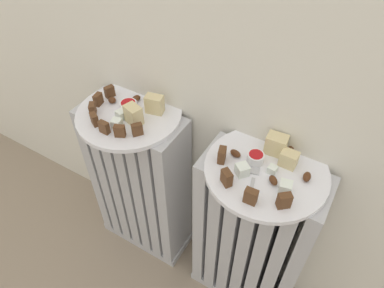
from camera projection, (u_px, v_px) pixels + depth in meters
name	position (u px, v px, depth m)	size (l,w,h in m)	color
radiator_left	(141.00, 186.00, 1.12)	(0.31, 0.14, 0.58)	#B2B2B7
radiator_right	(250.00, 240.00, 0.98)	(0.31, 0.14, 0.58)	#B2B2B7
plate_left	(129.00, 114.00, 0.91)	(0.28, 0.28, 0.01)	white
plate_right	(266.00, 170.00, 0.77)	(0.28, 0.28, 0.01)	white
dark_cake_slice_left_0	(110.00, 92.00, 0.95)	(0.03, 0.01, 0.03)	#56351E
dark_cake_slice_left_1	(98.00, 99.00, 0.92)	(0.03, 0.01, 0.03)	#56351E
dark_cake_slice_left_2	(93.00, 109.00, 0.89)	(0.03, 0.01, 0.03)	#56351E
dark_cake_slice_left_3	(94.00, 119.00, 0.86)	(0.03, 0.01, 0.03)	#56351E
dark_cake_slice_left_4	(104.00, 127.00, 0.84)	(0.03, 0.01, 0.03)	#56351E
dark_cake_slice_left_5	(120.00, 131.00, 0.83)	(0.03, 0.01, 0.03)	#56351E
dark_cake_slice_left_6	(137.00, 129.00, 0.84)	(0.03, 0.01, 0.03)	#56351E
marble_cake_slice_left_0	(155.00, 104.00, 0.89)	(0.05, 0.03, 0.05)	beige
marble_cake_slice_left_1	(133.00, 115.00, 0.86)	(0.04, 0.03, 0.05)	beige
turkish_delight_left_0	(117.00, 123.00, 0.86)	(0.02, 0.02, 0.02)	white
turkish_delight_left_1	(121.00, 115.00, 0.88)	(0.02, 0.02, 0.02)	white
medjool_date_left_0	(112.00, 100.00, 0.93)	(0.02, 0.02, 0.02)	#4C2814
medjool_date_left_1	(136.00, 98.00, 0.94)	(0.03, 0.02, 0.02)	#4C2814
jam_bowl_left	(129.00, 105.00, 0.91)	(0.05, 0.05, 0.02)	white
dark_cake_slice_right_0	(222.00, 155.00, 0.77)	(0.03, 0.02, 0.04)	#56351E
dark_cake_slice_right_1	(227.00, 178.00, 0.73)	(0.03, 0.02, 0.04)	#56351E
dark_cake_slice_right_2	(251.00, 196.00, 0.69)	(0.03, 0.02, 0.04)	#56351E
dark_cake_slice_right_3	(284.00, 201.00, 0.69)	(0.03, 0.02, 0.04)	#56351E
marble_cake_slice_right_0	(276.00, 144.00, 0.79)	(0.05, 0.03, 0.05)	beige
marble_cake_slice_right_1	(289.00, 159.00, 0.77)	(0.04, 0.03, 0.04)	beige
turkish_delight_right_0	(285.00, 187.00, 0.72)	(0.03, 0.03, 0.03)	white
turkish_delight_right_1	(242.00, 170.00, 0.75)	(0.03, 0.03, 0.03)	white
turkish_delight_right_2	(272.00, 170.00, 0.76)	(0.02, 0.02, 0.02)	white
medjool_date_right_0	(235.00, 153.00, 0.79)	(0.03, 0.02, 0.02)	#4C2814
medjool_date_right_1	(307.00, 177.00, 0.74)	(0.03, 0.02, 0.02)	#4C2814
medjool_date_right_2	(273.00, 180.00, 0.74)	(0.03, 0.02, 0.02)	#4C2814
medjool_date_right_3	(292.00, 147.00, 0.81)	(0.03, 0.01, 0.02)	#4C2814
jam_bowl_right	(255.00, 158.00, 0.78)	(0.04, 0.04, 0.02)	white
fork	(253.00, 181.00, 0.74)	(0.04, 0.10, 0.00)	#B7B7BC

